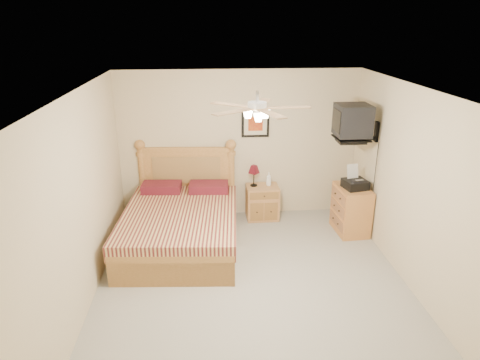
# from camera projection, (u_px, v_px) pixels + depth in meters

# --- Properties ---
(floor) EXTENTS (4.50, 4.50, 0.00)m
(floor) POSITION_uv_depth(u_px,v_px,m) (253.00, 286.00, 5.54)
(floor) COLOR #99968A
(floor) RESTS_ON ground
(ceiling) EXTENTS (4.00, 4.50, 0.04)m
(ceiling) POSITION_uv_depth(u_px,v_px,m) (255.00, 91.00, 4.65)
(ceiling) COLOR white
(ceiling) RESTS_ON ground
(wall_back) EXTENTS (4.00, 0.04, 2.50)m
(wall_back) POSITION_uv_depth(u_px,v_px,m) (239.00, 145.00, 7.19)
(wall_back) COLOR beige
(wall_back) RESTS_ON ground
(wall_front) EXTENTS (4.00, 0.04, 2.50)m
(wall_front) POSITION_uv_depth(u_px,v_px,m) (290.00, 322.00, 3.00)
(wall_front) COLOR beige
(wall_front) RESTS_ON ground
(wall_left) EXTENTS (0.04, 4.50, 2.50)m
(wall_left) POSITION_uv_depth(u_px,v_px,m) (82.00, 202.00, 4.95)
(wall_left) COLOR beige
(wall_left) RESTS_ON ground
(wall_right) EXTENTS (0.04, 4.50, 2.50)m
(wall_right) POSITION_uv_depth(u_px,v_px,m) (416.00, 192.00, 5.25)
(wall_right) COLOR beige
(wall_right) RESTS_ON ground
(bed) EXTENTS (1.77, 2.25, 1.38)m
(bed) POSITION_uv_depth(u_px,v_px,m) (179.00, 204.00, 6.26)
(bed) COLOR olive
(bed) RESTS_ON ground
(nightstand) EXTENTS (0.55, 0.41, 0.59)m
(nightstand) POSITION_uv_depth(u_px,v_px,m) (262.00, 202.00, 7.33)
(nightstand) COLOR #A9743B
(nightstand) RESTS_ON ground
(table_lamp) EXTENTS (0.21, 0.21, 0.36)m
(table_lamp) POSITION_uv_depth(u_px,v_px,m) (254.00, 176.00, 7.19)
(table_lamp) COLOR #5A101B
(table_lamp) RESTS_ON nightstand
(lotion_bottle) EXTENTS (0.09, 0.09, 0.23)m
(lotion_bottle) POSITION_uv_depth(u_px,v_px,m) (269.00, 179.00, 7.23)
(lotion_bottle) COLOR white
(lotion_bottle) RESTS_ON nightstand
(framed_picture) EXTENTS (0.46, 0.04, 0.46)m
(framed_picture) POSITION_uv_depth(u_px,v_px,m) (255.00, 123.00, 7.07)
(framed_picture) COLOR black
(framed_picture) RESTS_ON wall_back
(dresser) EXTENTS (0.49, 0.68, 0.77)m
(dresser) POSITION_uv_depth(u_px,v_px,m) (351.00, 210.00, 6.83)
(dresser) COLOR #C57B3A
(dresser) RESTS_ON ground
(fax_machine) EXTENTS (0.41, 0.42, 0.36)m
(fax_machine) POSITION_uv_depth(u_px,v_px,m) (356.00, 177.00, 6.60)
(fax_machine) COLOR black
(fax_machine) RESTS_ON dresser
(magazine_lower) EXTENTS (0.19, 0.26, 0.02)m
(magazine_lower) POSITION_uv_depth(u_px,v_px,m) (350.00, 182.00, 6.88)
(magazine_lower) COLOR beige
(magazine_lower) RESTS_ON dresser
(magazine_upper) EXTENTS (0.24, 0.30, 0.02)m
(magazine_upper) POSITION_uv_depth(u_px,v_px,m) (349.00, 180.00, 6.89)
(magazine_upper) COLOR gray
(magazine_upper) RESTS_ON magazine_lower
(wall_tv) EXTENTS (0.56, 0.46, 0.58)m
(wall_tv) POSITION_uv_depth(u_px,v_px,m) (362.00, 123.00, 6.28)
(wall_tv) COLOR black
(wall_tv) RESTS_ON wall_right
(ceiling_fan) EXTENTS (1.14, 1.14, 0.28)m
(ceiling_fan) POSITION_uv_depth(u_px,v_px,m) (257.00, 108.00, 4.52)
(ceiling_fan) COLOR white
(ceiling_fan) RESTS_ON ceiling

